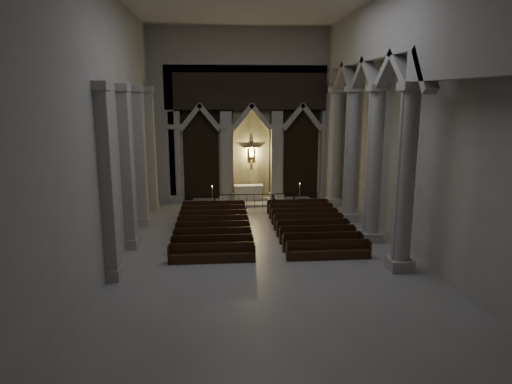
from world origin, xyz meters
TOP-DOWN VIEW (x-y plane):
  - room at (0.00, 0.00)m, footprint 24.00×24.10m
  - sanctuary_wall at (0.00, 11.54)m, footprint 14.00×0.77m
  - right_arcade at (5.50, 1.33)m, footprint 1.00×24.00m
  - left_pilasters at (-6.75, 3.50)m, footprint 0.60×13.00m
  - sanctuary_step at (0.00, 10.60)m, footprint 8.50×2.60m
  - altar at (-0.26, 11.13)m, footprint 2.05×0.82m
  - altar_rail at (0.00, 8.83)m, footprint 5.40×0.09m
  - candle_stand_left at (-2.82, 9.52)m, footprint 0.25×0.25m
  - candle_stand_right at (3.18, 9.58)m, footprint 0.27×0.27m
  - pews at (-0.00, 3.32)m, footprint 9.37×8.95m
  - worshipper at (1.13, 7.72)m, footprint 0.45×0.30m

SIDE VIEW (x-z plane):
  - sanctuary_step at x=0.00m, z-range 0.00..0.15m
  - pews at x=0.00m, z-range -0.15..0.73m
  - candle_stand_left at x=-2.82m, z-range -0.34..1.15m
  - candle_stand_right at x=3.18m, z-range -0.36..1.22m
  - worshipper at x=1.13m, z-range 0.00..1.20m
  - altar at x=-0.26m, z-range 0.15..1.19m
  - altar_rail at x=0.00m, z-range 0.17..1.24m
  - left_pilasters at x=-6.75m, z-range -0.10..7.92m
  - sanctuary_wall at x=0.00m, z-range 0.62..12.62m
  - room at x=0.00m, z-range 1.60..13.60m
  - right_arcade at x=5.50m, z-range 1.83..13.83m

